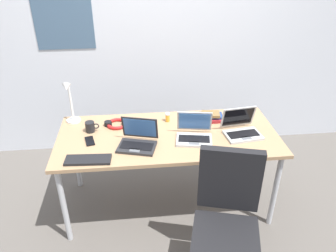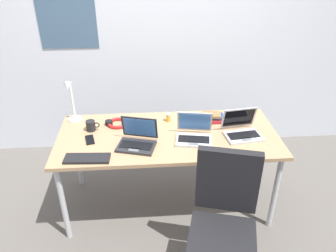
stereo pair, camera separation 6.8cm
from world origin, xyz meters
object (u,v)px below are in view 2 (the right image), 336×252
object	(u,v)px
headphones	(118,123)
pill_bottle	(168,117)
coffee_mug	(91,126)
office_chair	(222,235)
desk_lamp	(71,101)
laptop_back_right	(194,134)
laptop_near_mouse	(137,140)
computer_mouse	(149,124)
book_stack	(212,117)
external_keyboard	(87,158)
cell_phone	(90,140)
laptop_by_keyboard	(242,130)

from	to	relation	value
headphones	pill_bottle	bearing A→B (deg)	3.38
coffee_mug	office_chair	distance (m)	1.35
desk_lamp	laptop_back_right	size ratio (longest dim) A/B	1.26
laptop_near_mouse	computer_mouse	bearing A→B (deg)	71.66
computer_mouse	headphones	world-z (taller)	headphones
computer_mouse	book_stack	size ratio (longest dim) A/B	0.44
external_keyboard	office_chair	world-z (taller)	office_chair
laptop_near_mouse	office_chair	xyz separation A→B (m)	(0.56, -0.63, -0.39)
headphones	cell_phone	bearing A→B (deg)	-130.96
laptop_back_right	coffee_mug	world-z (taller)	laptop_back_right
headphones	laptop_near_mouse	bearing A→B (deg)	-63.23
laptop_back_right	book_stack	size ratio (longest dim) A/B	1.47
laptop_near_mouse	cell_phone	bearing A→B (deg)	165.50
cell_phone	headphones	world-z (taller)	headphones
laptop_near_mouse	office_chair	size ratio (longest dim) A/B	0.35
coffee_mug	laptop_near_mouse	bearing A→B (deg)	-33.64
book_stack	coffee_mug	bearing A→B (deg)	-174.72
pill_bottle	coffee_mug	xyz separation A→B (m)	(-0.65, -0.11, 0.00)
desk_lamp	computer_mouse	xyz separation A→B (m)	(0.65, -0.11, -0.18)
book_stack	computer_mouse	bearing A→B (deg)	-175.12
headphones	pill_bottle	xyz separation A→B (m)	(0.44, 0.03, 0.03)
laptop_back_right	book_stack	bearing A→B (deg)	55.85
pill_bottle	desk_lamp	bearing A→B (deg)	176.30
desk_lamp	book_stack	xyz separation A→B (m)	(1.20, -0.06, -0.17)
desk_lamp	pill_bottle	world-z (taller)	desk_lamp
laptop_near_mouse	laptop_back_right	bearing A→B (deg)	7.01
headphones	external_keyboard	bearing A→B (deg)	-111.04
laptop_near_mouse	laptop_by_keyboard	size ratio (longest dim) A/B	1.07
headphones	book_stack	distance (m)	0.82
laptop_by_keyboard	coffee_mug	xyz separation A→B (m)	(-1.23, 0.17, 0.00)
laptop_back_right	book_stack	distance (m)	0.36
cell_phone	office_chair	size ratio (longest dim) A/B	0.14
coffee_mug	laptop_by_keyboard	bearing A→B (deg)	-7.78
cell_phone	pill_bottle	bearing A→B (deg)	8.93
laptop_near_mouse	external_keyboard	world-z (taller)	laptop_near_mouse
laptop_near_mouse	desk_lamp	bearing A→B (deg)	142.87
headphones	office_chair	world-z (taller)	office_chair
book_stack	laptop_near_mouse	bearing A→B (deg)	-151.64
laptop_back_right	computer_mouse	xyz separation A→B (m)	(-0.35, 0.25, -0.03)
coffee_mug	computer_mouse	bearing A→B (deg)	5.72
cell_phone	coffee_mug	world-z (taller)	coffee_mug
laptop_near_mouse	headphones	xyz separation A→B (m)	(-0.17, 0.34, -0.03)
external_keyboard	cell_phone	world-z (taller)	external_keyboard
headphones	desk_lamp	bearing A→B (deg)	168.26
book_stack	office_chair	distance (m)	1.05
laptop_by_keyboard	laptop_near_mouse	bearing A→B (deg)	-174.08
coffee_mug	office_chair	bearing A→B (deg)	-43.10
pill_bottle	coffee_mug	distance (m)	0.66
laptop_by_keyboard	cell_phone	xyz separation A→B (m)	(-1.23, 0.01, -0.04)
laptop_back_right	desk_lamp	bearing A→B (deg)	160.15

